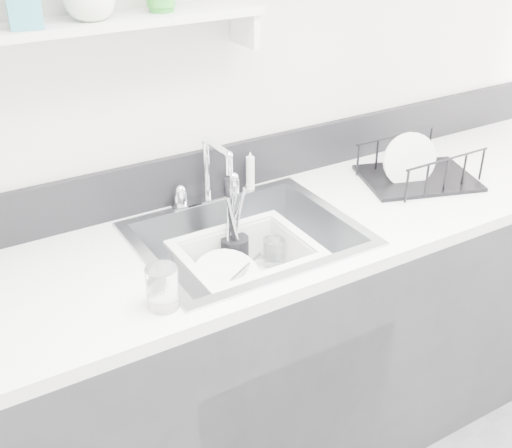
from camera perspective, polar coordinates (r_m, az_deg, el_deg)
counter_run at (r=2.15m, az=-0.70°, el=-11.64°), size 3.20×0.62×0.92m
backsplash at (r=2.09m, az=-4.92°, el=4.45°), size 3.20×0.02×0.16m
sink at (r=1.93m, az=-0.76°, el=-3.28°), size 0.64×0.52×0.20m
faucet at (r=2.05m, az=-4.24°, el=3.43°), size 0.26×0.18×0.23m
side_sprayer at (r=2.12m, az=-0.51°, el=4.72°), size 0.03×0.03×0.14m
wall_shelf at (r=1.75m, az=-15.35°, el=16.45°), size 1.00×0.16×0.12m
wash_tub at (r=1.90m, az=-0.83°, el=-4.06°), size 0.47×0.42×0.15m
plate_stack at (r=1.90m, az=-2.38°, el=-5.37°), size 0.25×0.24×0.10m
utensil_cup at (r=1.99m, az=-1.89°, el=-2.37°), size 0.09×0.09×0.29m
ladle at (r=1.92m, az=-2.21°, el=-4.40°), size 0.24×0.26×0.08m
tumbler_in_tub at (r=2.01m, az=1.55°, el=-2.51°), size 0.06×0.06×0.09m
tumbler_counter at (r=1.58m, az=-8.31°, el=-5.62°), size 0.10×0.10×0.11m
dish_rack at (r=2.27m, az=14.32°, el=5.34°), size 0.45×0.39×0.13m
bowl_small at (r=1.92m, az=2.44°, el=-5.14°), size 0.13×0.13×0.03m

